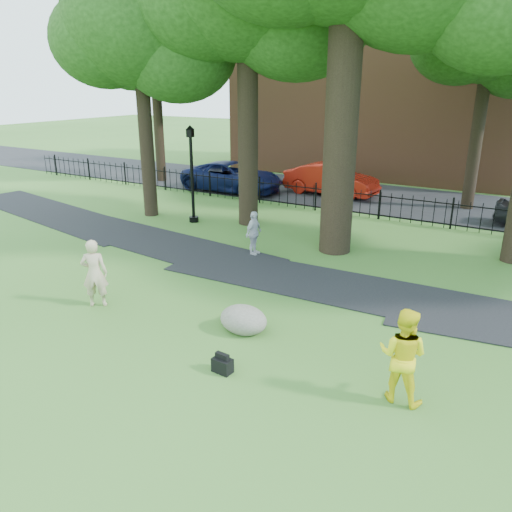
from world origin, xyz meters
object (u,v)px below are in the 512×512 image
Objects in this scene: lamppost at (192,176)px; red_sedan at (331,180)px; boulder at (243,318)px; woman at (94,273)px; man at (403,355)px.

lamppost reaches higher than red_sedan.
lamppost reaches higher than boulder.
lamppost is at bearing -105.77° from woman.
boulder is 15.80m from red_sedan.
boulder is at bearing 154.80° from woman.
man is 1.57× the size of boulder.
woman is at bearing -169.42° from boulder.
boulder is 0.30× the size of lamppost.
lamppost is (-2.93, 8.05, 1.05)m from woman.
lamppost is at bearing -34.85° from man.
man is at bearing -43.44° from lamppost.
lamppost is 8.57m from red_sedan.
man reaches higher than boulder.
woman is 0.99× the size of man.
boulder is at bearing -10.23° from man.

